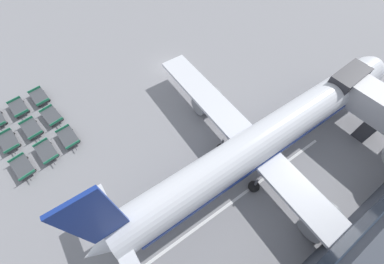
% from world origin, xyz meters
% --- Properties ---
extents(ground_plane, '(500.00, 500.00, 0.00)m').
position_xyz_m(ground_plane, '(0.00, 0.00, 0.00)').
color(ground_plane, gray).
extents(airplane, '(34.38, 40.32, 13.27)m').
position_xyz_m(airplane, '(19.19, 0.14, 3.51)').
color(airplane, silver).
rests_on(airplane, ground_plane).
extents(baggage_dolly_row_near_col_b, '(3.94, 2.13, 0.92)m').
position_xyz_m(baggage_dolly_row_near_col_b, '(0.45, -23.40, 0.49)').
color(baggage_dolly_row_near_col_b, '#424449').
rests_on(baggage_dolly_row_near_col_b, ground_plane).
extents(baggage_dolly_row_near_col_c, '(3.96, 2.26, 0.92)m').
position_xyz_m(baggage_dolly_row_near_col_c, '(5.01, -22.88, 0.49)').
color(baggage_dolly_row_near_col_c, '#424449').
rests_on(baggage_dolly_row_near_col_c, ground_plane).
extents(baggage_dolly_row_mid_a_col_a, '(3.95, 2.15, 0.92)m').
position_xyz_m(baggage_dolly_row_mid_a_col_a, '(-4.37, -21.09, 0.49)').
color(baggage_dolly_row_mid_a_col_a, '#424449').
rests_on(baggage_dolly_row_mid_a_col_a, ground_plane).
extents(baggage_dolly_row_mid_a_col_b, '(3.95, 2.21, 0.92)m').
position_xyz_m(baggage_dolly_row_mid_a_col_b, '(0.15, -20.58, 0.49)').
color(baggage_dolly_row_mid_a_col_b, '#424449').
rests_on(baggage_dolly_row_mid_a_col_b, ground_plane).
extents(baggage_dolly_row_mid_a_col_c, '(3.95, 2.18, 0.92)m').
position_xyz_m(baggage_dolly_row_mid_a_col_c, '(4.57, -20.03, 0.49)').
color(baggage_dolly_row_mid_a_col_c, '#424449').
rests_on(baggage_dolly_row_mid_a_col_c, ground_plane).
extents(baggage_dolly_row_mid_b_col_a, '(3.95, 2.15, 0.92)m').
position_xyz_m(baggage_dolly_row_mid_b_col_a, '(-4.72, -18.25, 0.49)').
color(baggage_dolly_row_mid_b_col_a, '#424449').
rests_on(baggage_dolly_row_mid_b_col_a, ground_plane).
extents(baggage_dolly_row_mid_b_col_b, '(3.96, 2.29, 0.92)m').
position_xyz_m(baggage_dolly_row_mid_b_col_b, '(-0.39, -17.86, 0.49)').
color(baggage_dolly_row_mid_b_col_b, '#424449').
rests_on(baggage_dolly_row_mid_b_col_b, ground_plane).
extents(baggage_dolly_row_mid_b_col_c, '(3.93, 2.08, 0.92)m').
position_xyz_m(baggage_dolly_row_mid_b_col_c, '(4.11, -17.23, 0.49)').
color(baggage_dolly_row_mid_b_col_c, '#424449').
rests_on(baggage_dolly_row_mid_b_col_c, ground_plane).
extents(stand_guidance_stripe, '(0.77, 32.24, 0.01)m').
position_xyz_m(stand_guidance_stripe, '(21.78, -8.29, 0.00)').
color(stand_guidance_stripe, white).
rests_on(stand_guidance_stripe, ground_plane).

